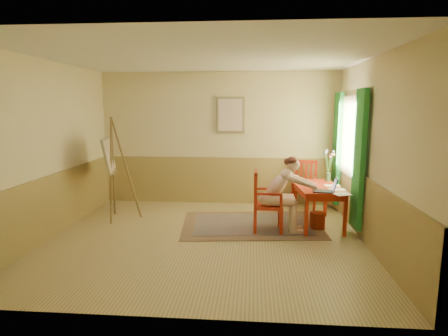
# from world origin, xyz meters

# --- Properties ---
(room) EXTENTS (5.04, 4.54, 2.84)m
(room) POSITION_xyz_m (0.00, 0.00, 1.40)
(room) COLOR tan
(room) RESTS_ON ground
(wainscot) EXTENTS (5.00, 4.50, 1.00)m
(wainscot) POSITION_xyz_m (0.00, 0.80, 0.50)
(wainscot) COLOR tan
(wainscot) RESTS_ON room
(window) EXTENTS (0.12, 2.01, 2.20)m
(window) POSITION_xyz_m (2.42, 1.10, 1.35)
(window) COLOR white
(window) RESTS_ON room
(wall_portrait) EXTENTS (0.60, 0.05, 0.76)m
(wall_portrait) POSITION_xyz_m (0.25, 2.20, 1.90)
(wall_portrait) COLOR #8E7D52
(wall_portrait) RESTS_ON room
(rug) EXTENTS (2.55, 1.83, 0.02)m
(rug) POSITION_xyz_m (0.72, 0.73, 0.01)
(rug) COLOR #8C7251
(rug) RESTS_ON room
(table) EXTENTS (0.83, 1.26, 0.72)m
(table) POSITION_xyz_m (1.86, 0.79, 0.63)
(table) COLOR #BA3016
(table) RESTS_ON room
(chair_left) EXTENTS (0.47, 0.45, 1.03)m
(chair_left) POSITION_xyz_m (0.94, 0.43, 0.51)
(chair_left) COLOR #BA3016
(chair_left) RESTS_ON room
(chair_back) EXTENTS (0.52, 0.53, 1.00)m
(chair_back) POSITION_xyz_m (1.79, 1.81, 0.50)
(chair_back) COLOR #BA3016
(chair_back) RESTS_ON room
(figure) EXTENTS (0.94, 0.41, 1.28)m
(figure) POSITION_xyz_m (1.22, 0.41, 0.70)
(figure) COLOR beige
(figure) RESTS_ON room
(laptop) EXTENTS (0.40, 0.26, 0.23)m
(laptop) POSITION_xyz_m (1.92, 0.33, 0.77)
(laptop) COLOR #1E2338
(laptop) RESTS_ON table
(papers) EXTENTS (0.74, 1.05, 0.00)m
(papers) POSITION_xyz_m (2.03, 0.60, 0.72)
(papers) COLOR white
(papers) RESTS_ON table
(vase) EXTENTS (0.25, 0.29, 0.59)m
(vase) POSITION_xyz_m (2.11, 1.22, 0.99)
(vase) COLOR #3F724C
(vase) RESTS_ON table
(wastebasket) EXTENTS (0.27, 0.27, 0.28)m
(wastebasket) POSITION_xyz_m (1.85, 0.63, 0.14)
(wastebasket) COLOR #A9381F
(wastebasket) RESTS_ON room
(easel) EXTENTS (0.72, 0.85, 1.90)m
(easel) POSITION_xyz_m (-1.85, 0.91, 1.13)
(easel) COLOR brown
(easel) RESTS_ON room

